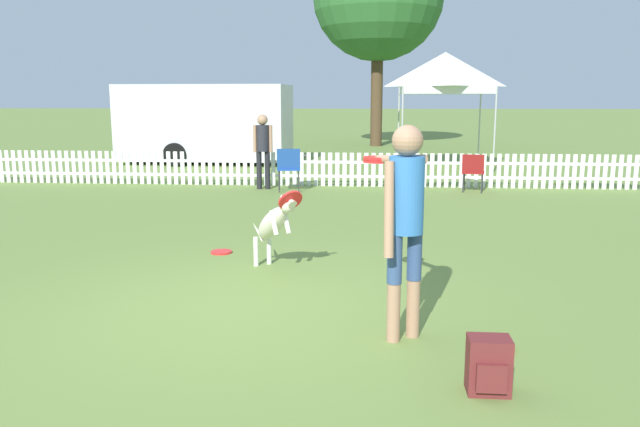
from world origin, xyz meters
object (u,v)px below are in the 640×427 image
backpack_on_grass (489,366)px  canopy_tent_main (445,73)px  frisbee_near_dog (221,252)px  folding_chair_blue_left (289,166)px  handler_person (404,206)px  folding_chair_center (473,170)px  spectator_standing (263,144)px  frisbee_near_handler (497,348)px  leaping_dog (275,221)px  equipment_trailer (206,122)px

backpack_on_grass → canopy_tent_main: (1.19, 13.96, 2.44)m
frisbee_near_dog → folding_chair_blue_left: (0.15, 5.35, 0.54)m
handler_person → frisbee_near_dog: 3.60m
folding_chair_center → spectator_standing: bearing=10.0°
folding_chair_center → canopy_tent_main: 5.23m
folding_chair_blue_left → frisbee_near_handler: bearing=101.3°
leaping_dog → equipment_trailer: equipment_trailer is taller
backpack_on_grass → spectator_standing: bearing=108.6°
frisbee_near_handler → spectator_standing: bearing=111.3°
backpack_on_grass → canopy_tent_main: size_ratio=0.12×
frisbee_near_dog → spectator_standing: spectator_standing is taller
handler_person → folding_chair_blue_left: (-2.00, 8.02, -0.54)m
leaping_dog → equipment_trailer: bearing=-106.9°
frisbee_near_handler → canopy_tent_main: size_ratio=0.08×
folding_chair_blue_left → equipment_trailer: size_ratio=0.16×
handler_person → backpack_on_grass: size_ratio=4.52×
folding_chair_center → spectator_standing: size_ratio=0.50×
leaping_dog → backpack_on_grass: size_ratio=2.57×
canopy_tent_main → frisbee_near_dog: bearing=-110.6°
frisbee_near_dog → canopy_tent_main: 11.34m
folding_chair_blue_left → handler_person: bearing=96.9°
canopy_tent_main → equipment_trailer: size_ratio=0.55×
leaping_dog → backpack_on_grass: (1.87, -2.82, -0.39)m
frisbee_near_handler → equipment_trailer: 15.25m
leaping_dog → frisbee_near_handler: leaping_dog is taller
leaping_dog → frisbee_near_dog: 1.28m
backpack_on_grass → equipment_trailer: (-5.82, 14.69, 1.05)m
folding_chair_center → backpack_on_grass: bearing=93.7°
frisbee_near_handler → folding_chair_blue_left: folding_chair_blue_left is taller
spectator_standing → equipment_trailer: size_ratio=0.27×
folding_chair_center → equipment_trailer: 9.04m
frisbee_near_dog → equipment_trailer: 11.57m
handler_person → folding_chair_center: bearing=42.1°
folding_chair_center → handler_person: bearing=89.2°
canopy_tent_main → spectator_standing: bearing=-133.1°
frisbee_near_handler → folding_chair_blue_left: 8.69m
handler_person → leaping_dog: bearing=90.2°
folding_chair_center → canopy_tent_main: bearing=-76.7°
folding_chair_center → equipment_trailer: bearing=-25.9°
canopy_tent_main → spectator_standing: canopy_tent_main is taller
frisbee_near_dog → canopy_tent_main: bearing=69.4°
folding_chair_center → spectator_standing: (-4.45, 0.14, 0.49)m
handler_person → frisbee_near_dog: size_ratio=6.48×
frisbee_near_dog → backpack_on_grass: backpack_on_grass is taller
leaping_dog → folding_chair_center: bearing=-151.8°
handler_person → equipment_trailer: size_ratio=0.30×
handler_person → canopy_tent_main: bearing=47.2°
backpack_on_grass → equipment_trailer: 15.84m
frisbee_near_handler → spectator_standing: spectator_standing is taller
handler_person → backpack_on_grass: 1.42m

